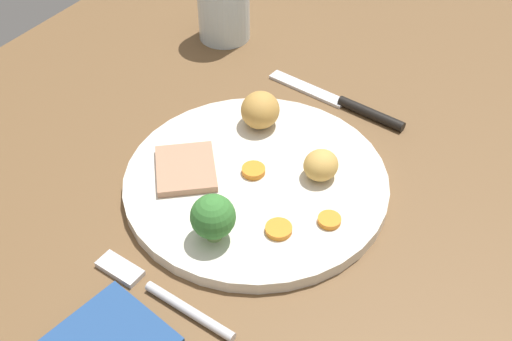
{
  "coord_description": "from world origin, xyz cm",
  "views": [
    {
      "loc": [
        -44.84,
        -28.16,
        51.71
      ],
      "look_at": [
        -3.81,
        -1.66,
        6.0
      ],
      "focal_mm": 45.9,
      "sensor_mm": 36.0,
      "label": 1
    }
  ],
  "objects_px": {
    "fork": "(160,293)",
    "broccoli_floret": "(213,217)",
    "carrot_coin_front": "(253,170)",
    "roast_potato_right": "(260,110)",
    "dinner_plate": "(256,182)",
    "knife": "(347,104)",
    "carrot_coin_back": "(279,229)",
    "carrot_coin_side": "(329,220)",
    "meat_slice_main": "(186,169)",
    "roast_potato_left": "(320,166)"
  },
  "relations": [
    {
      "from": "meat_slice_main",
      "to": "roast_potato_left",
      "type": "xyz_separation_m",
      "value": [
        0.07,
        -0.12,
        0.01
      ]
    },
    {
      "from": "meat_slice_main",
      "to": "broccoli_floret",
      "type": "relative_size",
      "value": 1.46
    },
    {
      "from": "carrot_coin_front",
      "to": "fork",
      "type": "bearing_deg",
      "value": -176.93
    },
    {
      "from": "roast_potato_left",
      "to": "broccoli_floret",
      "type": "height_order",
      "value": "broccoli_floret"
    },
    {
      "from": "roast_potato_right",
      "to": "knife",
      "type": "xyz_separation_m",
      "value": [
        0.1,
        -0.06,
        -0.03
      ]
    },
    {
      "from": "meat_slice_main",
      "to": "carrot_coin_side",
      "type": "relative_size",
      "value": 3.15
    },
    {
      "from": "carrot_coin_front",
      "to": "carrot_coin_back",
      "type": "xyz_separation_m",
      "value": [
        -0.06,
        -0.06,
        -0.0
      ]
    },
    {
      "from": "carrot_coin_front",
      "to": "roast_potato_right",
      "type": "bearing_deg",
      "value": 27.68
    },
    {
      "from": "carrot_coin_back",
      "to": "fork",
      "type": "height_order",
      "value": "carrot_coin_back"
    },
    {
      "from": "carrot_coin_front",
      "to": "carrot_coin_side",
      "type": "relative_size",
      "value": 1.08
    },
    {
      "from": "broccoli_floret",
      "to": "fork",
      "type": "height_order",
      "value": "broccoli_floret"
    },
    {
      "from": "carrot_coin_front",
      "to": "knife",
      "type": "bearing_deg",
      "value": -7.65
    },
    {
      "from": "roast_potato_right",
      "to": "knife",
      "type": "distance_m",
      "value": 0.12
    },
    {
      "from": "meat_slice_main",
      "to": "carrot_coin_side",
      "type": "height_order",
      "value": "meat_slice_main"
    },
    {
      "from": "broccoli_floret",
      "to": "knife",
      "type": "height_order",
      "value": "broccoli_floret"
    },
    {
      "from": "roast_potato_left",
      "to": "carrot_coin_side",
      "type": "bearing_deg",
      "value": -142.06
    },
    {
      "from": "roast_potato_right",
      "to": "roast_potato_left",
      "type": "bearing_deg",
      "value": -112.54
    },
    {
      "from": "carrot_coin_front",
      "to": "broccoli_floret",
      "type": "height_order",
      "value": "broccoli_floret"
    },
    {
      "from": "knife",
      "to": "fork",
      "type": "bearing_deg",
      "value": 92.12
    },
    {
      "from": "roast_potato_right",
      "to": "dinner_plate",
      "type": "bearing_deg",
      "value": -150.21
    },
    {
      "from": "carrot_coin_front",
      "to": "broccoli_floret",
      "type": "distance_m",
      "value": 0.1
    },
    {
      "from": "roast_potato_left",
      "to": "carrot_coin_back",
      "type": "distance_m",
      "value": 0.09
    },
    {
      "from": "dinner_plate",
      "to": "roast_potato_right",
      "type": "bearing_deg",
      "value": 29.79
    },
    {
      "from": "broccoli_floret",
      "to": "meat_slice_main",
      "type": "bearing_deg",
      "value": 53.37
    },
    {
      "from": "carrot_coin_back",
      "to": "dinner_plate",
      "type": "bearing_deg",
      "value": 49.07
    },
    {
      "from": "broccoli_floret",
      "to": "fork",
      "type": "relative_size",
      "value": 0.32
    },
    {
      "from": "carrot_coin_back",
      "to": "knife",
      "type": "distance_m",
      "value": 0.23
    },
    {
      "from": "fork",
      "to": "knife",
      "type": "distance_m",
      "value": 0.34
    },
    {
      "from": "broccoli_floret",
      "to": "carrot_coin_side",
      "type": "bearing_deg",
      "value": -47.54
    },
    {
      "from": "dinner_plate",
      "to": "knife",
      "type": "bearing_deg",
      "value": -5.46
    },
    {
      "from": "meat_slice_main",
      "to": "roast_potato_right",
      "type": "height_order",
      "value": "roast_potato_right"
    },
    {
      "from": "roast_potato_right",
      "to": "fork",
      "type": "height_order",
      "value": "roast_potato_right"
    },
    {
      "from": "carrot_coin_back",
      "to": "broccoli_floret",
      "type": "distance_m",
      "value": 0.07
    },
    {
      "from": "roast_potato_right",
      "to": "broccoli_floret",
      "type": "xyz_separation_m",
      "value": [
        -0.17,
        -0.05,
        0.01
      ]
    },
    {
      "from": "roast_potato_right",
      "to": "carrot_coin_side",
      "type": "relative_size",
      "value": 2.07
    },
    {
      "from": "roast_potato_right",
      "to": "carrot_coin_back",
      "type": "distance_m",
      "value": 0.16
    },
    {
      "from": "roast_potato_left",
      "to": "knife",
      "type": "distance_m",
      "value": 0.15
    },
    {
      "from": "dinner_plate",
      "to": "knife",
      "type": "xyz_separation_m",
      "value": [
        0.17,
        -0.02,
        -0.0
      ]
    },
    {
      "from": "fork",
      "to": "roast_potato_right",
      "type": "bearing_deg",
      "value": -76.91
    },
    {
      "from": "knife",
      "to": "broccoli_floret",
      "type": "bearing_deg",
      "value": 93.18
    },
    {
      "from": "roast_potato_right",
      "to": "carrot_coin_front",
      "type": "relative_size",
      "value": 1.91
    },
    {
      "from": "dinner_plate",
      "to": "carrot_coin_side",
      "type": "height_order",
      "value": "carrot_coin_side"
    },
    {
      "from": "fork",
      "to": "roast_potato_left",
      "type": "bearing_deg",
      "value": -102.49
    },
    {
      "from": "roast_potato_right",
      "to": "broccoli_floret",
      "type": "bearing_deg",
      "value": -161.8
    },
    {
      "from": "fork",
      "to": "broccoli_floret",
      "type": "bearing_deg",
      "value": -94.08
    },
    {
      "from": "carrot_coin_front",
      "to": "carrot_coin_side",
      "type": "bearing_deg",
      "value": -100.66
    },
    {
      "from": "dinner_plate",
      "to": "broccoli_floret",
      "type": "height_order",
      "value": "broccoli_floret"
    },
    {
      "from": "roast_potato_left",
      "to": "broccoli_floret",
      "type": "distance_m",
      "value": 0.13
    },
    {
      "from": "dinner_plate",
      "to": "roast_potato_right",
      "type": "relative_size",
      "value": 5.85
    },
    {
      "from": "knife",
      "to": "dinner_plate",
      "type": "bearing_deg",
      "value": 89.01
    }
  ]
}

